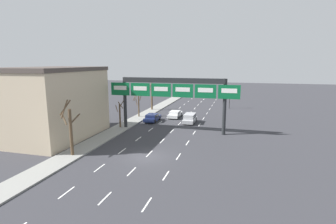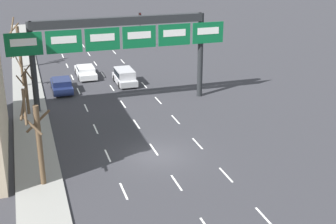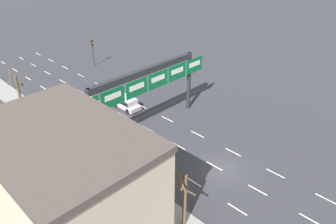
% 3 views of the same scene
% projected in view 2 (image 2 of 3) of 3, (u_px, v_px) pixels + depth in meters
% --- Properties ---
extents(ground_plane, '(220.00, 220.00, 0.00)m').
position_uv_depth(ground_plane, '(158.00, 155.00, 32.13)').
color(ground_plane, '#333338').
extents(sidewalk_left, '(2.80, 110.00, 0.15)m').
position_uv_depth(sidewalk_left, '(38.00, 171.00, 29.82)').
color(sidewalk_left, gray).
rests_on(sidewalk_left, ground_plane).
extents(lane_dashes, '(6.72, 67.00, 0.01)m').
position_uv_depth(lane_dashes, '(117.00, 96.00, 44.16)').
color(lane_dashes, white).
rests_on(lane_dashes, ground_plane).
extents(sign_gantry, '(18.84, 0.70, 7.76)m').
position_uv_depth(sign_gantry, '(120.00, 37.00, 39.86)').
color(sign_gantry, '#232628').
rests_on(sign_gantry, ground_plane).
extents(car_white, '(1.86, 4.61, 1.20)m').
position_uv_depth(car_white, '(86.00, 71.00, 49.78)').
color(car_white, silver).
rests_on(car_white, ground_plane).
extents(car_navy, '(1.88, 4.33, 1.31)m').
position_uv_depth(car_navy, '(62.00, 85.00, 45.10)').
color(car_navy, '#19234C').
rests_on(car_navy, ground_plane).
extents(suv_silver, '(1.84, 4.15, 1.55)m').
position_uv_depth(suv_silver, '(125.00, 76.00, 47.34)').
color(suv_silver, '#B7B7BC').
rests_on(suv_silver, ground_plane).
extents(traffic_light_near_gantry, '(0.30, 0.35, 4.63)m').
position_uv_depth(traffic_light_near_gantry, '(140.00, 23.00, 62.32)').
color(traffic_light_near_gantry, black).
rests_on(traffic_light_near_gantry, ground_plane).
extents(tree_bare_closest, '(1.55, 1.53, 4.62)m').
position_uv_depth(tree_bare_closest, '(20.00, 63.00, 45.82)').
color(tree_bare_closest, brown).
rests_on(tree_bare_closest, sidewalk_left).
extents(tree_bare_second, '(1.55, 1.55, 4.44)m').
position_uv_depth(tree_bare_second, '(27.00, 89.00, 38.60)').
color(tree_bare_second, brown).
rests_on(tree_bare_second, sidewalk_left).
extents(tree_bare_third, '(1.76, 1.87, 5.90)m').
position_uv_depth(tree_bare_third, '(37.00, 138.00, 27.15)').
color(tree_bare_third, brown).
rests_on(tree_bare_third, sidewalk_left).
extents(tree_bare_furthest, '(1.95, 1.95, 5.58)m').
position_uv_depth(tree_bare_furthest, '(18.00, 44.00, 52.49)').
color(tree_bare_furthest, brown).
rests_on(tree_bare_furthest, sidewalk_left).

